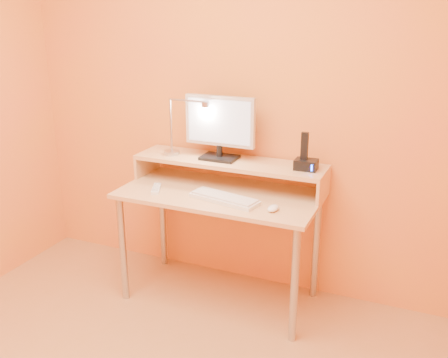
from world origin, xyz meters
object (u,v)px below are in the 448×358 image
at_px(lamp_base, 172,153).
at_px(remote_control, 156,189).
at_px(monitor_panel, 220,121).
at_px(mouse, 273,208).
at_px(phone_dock, 306,165).
at_px(keyboard, 224,199).

relative_size(lamp_base, remote_control, 0.60).
distance_m(monitor_panel, mouse, 0.67).
bearing_deg(phone_dock, monitor_panel, 177.89).
xyz_separation_m(lamp_base, mouse, (0.77, -0.27, -0.16)).
bearing_deg(lamp_base, keyboard, -27.07).
bearing_deg(remote_control, mouse, -25.94).
height_order(lamp_base, remote_control, lamp_base).
distance_m(lamp_base, remote_control, 0.29).
xyz_separation_m(phone_dock, mouse, (-0.10, -0.30, -0.17)).
bearing_deg(monitor_panel, phone_dock, -0.87).
distance_m(phone_dock, keyboard, 0.51).
height_order(lamp_base, mouse, lamp_base).
xyz_separation_m(lamp_base, remote_control, (0.02, -0.24, -0.16)).
distance_m(lamp_base, mouse, 0.83).
bearing_deg(mouse, lamp_base, 165.10).
distance_m(mouse, remote_control, 0.75).
relative_size(monitor_panel, keyboard, 1.07).
height_order(lamp_base, phone_dock, phone_dock).
xyz_separation_m(phone_dock, keyboard, (-0.40, -0.27, -0.18)).
bearing_deg(mouse, keyboard, 178.07).
xyz_separation_m(monitor_panel, mouse, (0.45, -0.31, -0.38)).
bearing_deg(phone_dock, remote_control, -163.43).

